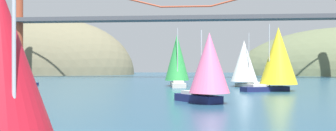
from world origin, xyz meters
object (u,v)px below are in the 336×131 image
(sailboat_green_sail, at_px, (177,60))
(sailboat_pink_spinnaker, at_px, (208,66))
(sailboat_yellow_sail, at_px, (278,57))
(sailboat_white_mainsail, at_px, (245,63))
(sailboat_navy_sail, at_px, (13,65))

(sailboat_green_sail, distance_m, sailboat_pink_spinnaker, 32.06)
(sailboat_yellow_sail, distance_m, sailboat_white_mainsail, 11.47)
(sailboat_yellow_sail, height_order, sailboat_white_mainsail, sailboat_yellow_sail)
(sailboat_pink_spinnaker, bearing_deg, sailboat_green_sail, 100.01)
(sailboat_yellow_sail, xyz_separation_m, sailboat_white_mainsail, (-3.88, 10.77, -0.78))
(sailboat_yellow_sail, bearing_deg, sailboat_white_mainsail, 109.79)
(sailboat_yellow_sail, relative_size, sailboat_green_sail, 0.95)
(sailboat_yellow_sail, height_order, sailboat_green_sail, sailboat_green_sail)
(sailboat_green_sail, bearing_deg, sailboat_white_mainsail, -2.25)
(sailboat_yellow_sail, bearing_deg, sailboat_navy_sail, 167.68)
(sailboat_navy_sail, xyz_separation_m, sailboat_yellow_sail, (46.39, -10.13, 1.16))
(sailboat_navy_sail, height_order, sailboat_green_sail, sailboat_green_sail)
(sailboat_white_mainsail, bearing_deg, sailboat_navy_sail, -179.14)
(sailboat_navy_sail, relative_size, sailboat_white_mainsail, 0.85)
(sailboat_navy_sail, relative_size, sailboat_green_sail, 0.77)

